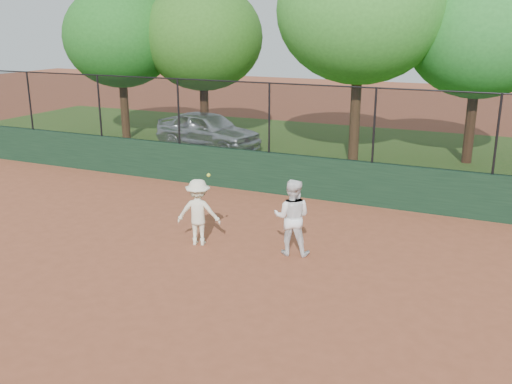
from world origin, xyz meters
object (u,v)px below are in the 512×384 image
at_px(player_main, 198,212).
at_px(player_second, 292,217).
at_px(tree_0, 120,37).
at_px(tree_3, 480,36).
at_px(parked_car, 208,130).
at_px(tree_1, 203,37).
at_px(tree_2, 360,10).

bearing_deg(player_main, player_second, 9.22).
bearing_deg(player_second, tree_0, -50.93).
distance_m(player_second, tree_3, 11.28).
bearing_deg(parked_car, player_second, -131.11).
height_order(player_main, tree_3, tree_3).
height_order(player_second, tree_1, tree_1).
xyz_separation_m(parked_car, player_second, (6.79, -8.61, 0.09)).
bearing_deg(tree_0, player_second, -39.38).
bearing_deg(player_main, parked_car, 117.69).
distance_m(tree_0, tree_1, 3.49).
bearing_deg(tree_1, tree_3, 1.68).
distance_m(player_second, tree_2, 10.08).
bearing_deg(tree_1, player_second, -52.43).
bearing_deg(tree_2, tree_1, 171.22).
xyz_separation_m(tree_2, tree_3, (3.78, 1.34, -0.83)).
distance_m(player_second, player_main, 2.12).
bearing_deg(parked_car, tree_2, -75.23).
bearing_deg(player_second, tree_1, -63.98).
height_order(parked_car, player_second, player_second).
height_order(parked_car, player_main, player_main).
xyz_separation_m(parked_car, tree_2, (5.73, 0.41, 4.45)).
distance_m(tree_1, tree_2, 6.83).
bearing_deg(tree_2, parked_car, -175.87).
height_order(player_second, player_main, player_main).
bearing_deg(tree_0, tree_3, 5.18).
distance_m(player_second, tree_0, 14.75).
bearing_deg(parked_car, tree_3, -68.92).
relative_size(player_second, player_main, 0.93).
bearing_deg(player_main, tree_3, 65.77).
distance_m(tree_0, tree_2, 10.09).
relative_size(tree_0, tree_1, 0.99).
height_order(parked_car, tree_3, tree_3).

